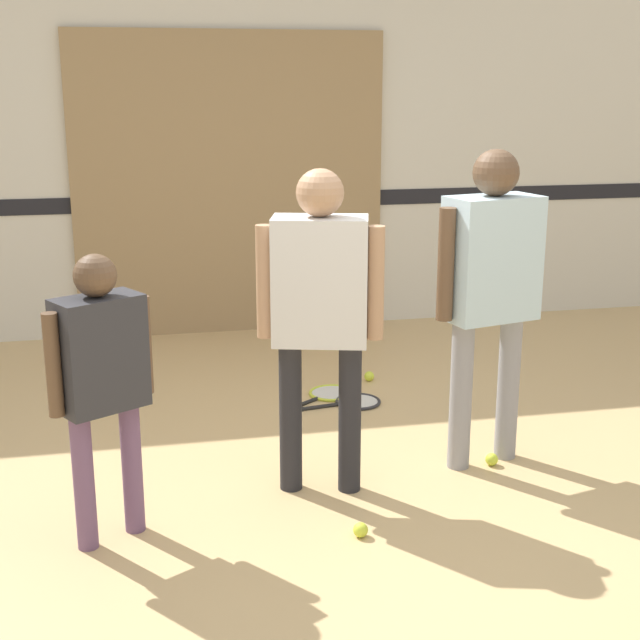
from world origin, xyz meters
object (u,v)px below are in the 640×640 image
at_px(person_student_right, 491,275).
at_px(racket_second_spare, 355,402).
at_px(tennis_ball_near_instructor, 361,530).
at_px(tennis_ball_by_spare_racket, 369,376).
at_px(person_student_left, 101,368).
at_px(person_instructor, 320,298).
at_px(tennis_ball_stray_left, 492,459).
at_px(racket_spare_on_floor, 330,394).

xyz_separation_m(person_student_right, racket_second_spare, (-0.44, 0.97, -0.99)).
distance_m(tennis_ball_near_instructor, tennis_ball_by_spare_racket, 2.09).
relative_size(person_student_left, tennis_ball_by_spare_racket, 19.07).
height_order(person_instructor, tennis_ball_near_instructor, person_instructor).
height_order(person_student_right, tennis_ball_stray_left, person_student_right).
relative_size(person_instructor, tennis_ball_stray_left, 23.51).
distance_m(person_instructor, racket_spare_on_floor, 1.64).
height_order(racket_spare_on_floor, tennis_ball_by_spare_racket, tennis_ball_by_spare_racket).
height_order(racket_second_spare, tennis_ball_by_spare_racket, tennis_ball_by_spare_racket).
bearing_deg(racket_spare_on_floor, racket_second_spare, 86.91).
xyz_separation_m(person_student_left, person_student_right, (1.88, 0.43, 0.22)).
bearing_deg(person_instructor, person_student_left, -148.62).
relative_size(person_student_left, racket_spare_on_floor, 2.57).
bearing_deg(tennis_ball_stray_left, tennis_ball_by_spare_racket, 100.81).
bearing_deg(racket_second_spare, tennis_ball_by_spare_racket, -125.80).
bearing_deg(racket_spare_on_floor, person_instructor, 39.67).
height_order(person_student_left, tennis_ball_stray_left, person_student_left).
relative_size(person_student_left, racket_second_spare, 2.31).
bearing_deg(racket_second_spare, person_student_right, 105.18).
xyz_separation_m(person_student_right, tennis_ball_by_spare_racket, (-0.24, 1.37, -0.96)).
bearing_deg(person_student_left, tennis_ball_by_spare_racket, 17.81).
bearing_deg(person_student_left, racket_spare_on_floor, 20.21).
height_order(person_student_right, racket_spare_on_floor, person_student_right).
xyz_separation_m(person_instructor, racket_second_spare, (0.46, 1.11, -0.95)).
xyz_separation_m(person_student_right, racket_spare_on_floor, (-0.55, 1.15, -0.99)).
height_order(person_student_left, tennis_ball_near_instructor, person_student_left).
bearing_deg(tennis_ball_near_instructor, person_student_right, 38.08).
bearing_deg(racket_second_spare, person_student_left, 35.12).
relative_size(person_instructor, racket_spare_on_floor, 3.17).
relative_size(person_student_left, tennis_ball_near_instructor, 19.07).
bearing_deg(tennis_ball_near_instructor, tennis_ball_stray_left, 34.42).
relative_size(person_instructor, person_student_right, 0.96).
bearing_deg(person_student_left, person_instructor, -13.40).
relative_size(racket_spare_on_floor, racket_second_spare, 0.90).
height_order(person_instructor, tennis_ball_by_spare_racket, person_instructor).
xyz_separation_m(tennis_ball_near_instructor, tennis_ball_by_spare_racket, (0.58, 2.01, 0.00)).
relative_size(person_student_left, person_student_right, 0.78).
height_order(person_instructor, person_student_right, person_student_right).
bearing_deg(tennis_ball_stray_left, person_student_right, 118.77).
distance_m(racket_spare_on_floor, tennis_ball_stray_left, 1.35).
height_order(person_student_left, racket_spare_on_floor, person_student_left).
relative_size(racket_spare_on_floor, tennis_ball_near_instructor, 7.43).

